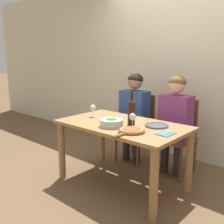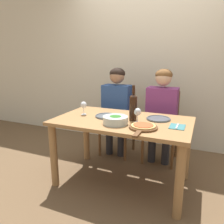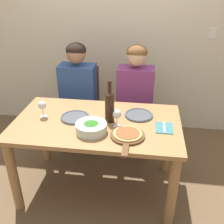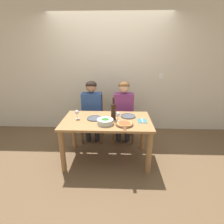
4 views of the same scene
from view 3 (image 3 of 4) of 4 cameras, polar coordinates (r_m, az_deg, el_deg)
name	(u,v)px [view 3 (image 3 of 4)]	position (r m, az deg, el deg)	size (l,w,h in m)	color
ground_plane	(99,186)	(2.66, -2.90, -15.80)	(40.00, 40.00, 0.00)	brown
back_wall	(116,21)	(3.23, 0.84, 19.15)	(10.00, 0.06, 2.70)	beige
dining_table	(97,134)	(2.29, -3.25, -4.78)	(1.41, 0.82, 0.73)	#9E7042
chair_left	(81,104)	(3.06, -6.66, 1.77)	(0.42, 0.42, 0.93)	brown
chair_right	(135,107)	(2.98, 4.98, 1.07)	(0.42, 0.42, 0.93)	brown
person_woman	(78,89)	(2.87, -7.46, 5.09)	(0.47, 0.51, 1.23)	#28282D
person_man	(135,92)	(2.77, 5.04, 4.45)	(0.47, 0.51, 1.23)	#28282D
wine_bottle	(110,106)	(2.16, -0.53, 1.42)	(0.08, 0.08, 0.36)	black
broccoli_bowl	(91,128)	(2.06, -4.54, -3.40)	(0.25, 0.25, 0.08)	silver
dinner_plate_left	(75,117)	(2.29, -8.05, -1.11)	(0.25, 0.25, 0.02)	#4C5156
dinner_plate_right	(139,115)	(2.32, 5.86, -0.63)	(0.25, 0.25, 0.02)	#4C5156
pizza_on_board	(127,135)	(2.01, 3.38, -5.09)	(0.27, 0.41, 0.04)	brown
wine_glass_left	(42,106)	(2.32, -14.95, 1.26)	(0.07, 0.07, 0.15)	silver
wine_glass_right	(117,115)	(2.10, 1.10, -0.63)	(0.07, 0.07, 0.15)	silver
fork_on_napkin	(164,128)	(2.17, 11.30, -3.39)	(0.14, 0.18, 0.01)	#387075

